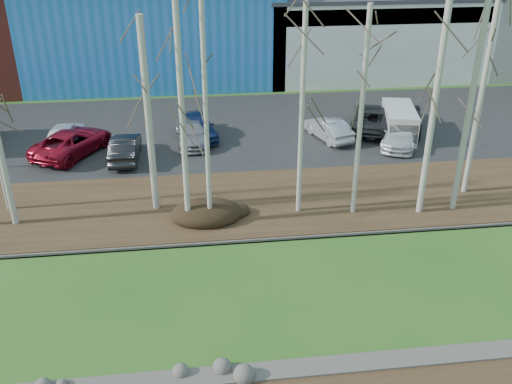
{
  "coord_description": "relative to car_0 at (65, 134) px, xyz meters",
  "views": [
    {
      "loc": [
        -3.7,
        -10.24,
        13.16
      ],
      "look_at": [
        -1.08,
        10.79,
        2.5
      ],
      "focal_mm": 40.0,
      "sensor_mm": 36.0,
      "label": 1
    }
  ],
  "objects": [
    {
      "name": "car_6",
      "position": [
        19.33,
        0.35,
        0.09
      ],
      "size": [
        4.45,
        6.25,
        1.58
      ],
      "primitive_type": "imported",
      "rotation": [
        0.0,
        0.0,
        2.78
      ],
      "color": "#242527",
      "rests_on": "parking_lot"
    },
    {
      "name": "van_white",
      "position": [
        20.48,
        -1.27,
        0.23
      ],
      "size": [
        2.63,
        4.52,
        1.85
      ],
      "rotation": [
        0.0,
        0.0,
        -0.21
      ],
      "color": "white",
      "rests_on": "parking_lot"
    },
    {
      "name": "car_3",
      "position": [
        7.62,
        -0.6,
        -0.05
      ],
      "size": [
        2.1,
        4.59,
        1.3
      ],
      "primitive_type": "imported",
      "rotation": [
        0.0,
        0.0,
        0.06
      ],
      "color": "gray",
      "rests_on": "parking_lot"
    },
    {
      "name": "car_0",
      "position": [
        0.0,
        0.0,
        0.0
      ],
      "size": [
        2.29,
        4.32,
        1.4
      ],
      "primitive_type": "imported",
      "rotation": [
        0.0,
        0.0,
        2.98
      ],
      "color": "white",
      "rests_on": "parking_lot"
    },
    {
      "name": "dirt_mound",
      "position": [
        8.05,
        -10.23,
        -0.37
      ],
      "size": [
        3.29,
        2.32,
        0.64
      ],
      "primitive_type": "ellipsoid",
      "color": "black",
      "rests_on": "far_bank"
    },
    {
      "name": "building_blue",
      "position": [
        5.18,
        15.75,
        3.32
      ],
      "size": [
        20.4,
        12.24,
        8.3
      ],
      "color": "#1D65B4",
      "rests_on": "ground"
    },
    {
      "name": "birch_6",
      "position": [
        14.98,
        -10.44,
        4.08
      ],
      "size": [
        0.23,
        0.23,
        9.54
      ],
      "color": "beige",
      "rests_on": "far_bank"
    },
    {
      "name": "birch_5",
      "position": [
        12.44,
        -10.0,
        4.23
      ],
      "size": [
        0.23,
        0.23,
        9.85
      ],
      "color": "beige",
      "rests_on": "far_bank"
    },
    {
      "name": "car_1",
      "position": [
        3.8,
        -2.71,
        0.0
      ],
      "size": [
        1.58,
        4.29,
        1.4
      ],
      "primitive_type": "imported",
      "rotation": [
        0.0,
        0.0,
        3.12
      ],
      "color": "black",
      "rests_on": "parking_lot"
    },
    {
      "name": "car_7",
      "position": [
        20.16,
        -2.45,
        -0.02
      ],
      "size": [
        3.76,
        5.08,
        1.37
      ],
      "primitive_type": "imported",
      "rotation": [
        0.0,
        0.0,
        -0.45
      ],
      "color": "silver",
      "rests_on": "parking_lot"
    },
    {
      "name": "car_8",
      "position": [
        21.12,
        0.35,
        0.09
      ],
      "size": [
        4.45,
        6.25,
        1.58
      ],
      "primitive_type": "imported",
      "rotation": [
        0.0,
        0.0,
        2.78
      ],
      "color": "#242527",
      "rests_on": "parking_lot"
    },
    {
      "name": "river",
      "position": [
        11.18,
        -16.05,
        -0.84
      ],
      "size": [
        80.0,
        8.0,
        0.9
      ],
      "primitive_type": null,
      "color": "#142031",
      "rests_on": "ground"
    },
    {
      "name": "parking_lot",
      "position": [
        11.18,
        1.75,
        -0.77
      ],
      "size": [
        80.0,
        14.0,
        0.14
      ],
      "primitive_type": "cube",
      "color": "black",
      "rests_on": "ground"
    },
    {
      "name": "building_white",
      "position": [
        23.18,
        15.73,
        2.57
      ],
      "size": [
        18.36,
        12.24,
        6.8
      ],
      "color": "beige",
      "rests_on": "ground"
    },
    {
      "name": "birch_2",
      "position": [
        5.7,
        -8.86,
        3.83
      ],
      "size": [
        0.32,
        0.32,
        9.03
      ],
      "color": "beige",
      "rests_on": "far_bank"
    },
    {
      "name": "far_bank",
      "position": [
        11.18,
        -8.75,
        -0.77
      ],
      "size": [
        80.0,
        7.0,
        0.15
      ],
      "primitive_type": "cube",
      "color": "#382616",
      "rests_on": "ground"
    },
    {
      "name": "birch_7",
      "position": [
        19.86,
        -10.66,
        5.01
      ],
      "size": [
        0.28,
        0.28,
        11.4
      ],
      "color": "beige",
      "rests_on": "far_bank"
    },
    {
      "name": "car_2",
      "position": [
        0.67,
        -1.54,
        0.05
      ],
      "size": [
        4.78,
        5.95,
        1.51
      ],
      "primitive_type": "imported",
      "rotation": [
        0.0,
        0.0,
        2.65
      ],
      "color": "maroon",
      "rests_on": "parking_lot"
    },
    {
      "name": "birch_8",
      "position": [
        18.14,
        -10.78,
        4.74
      ],
      "size": [
        0.29,
        0.29,
        10.86
      ],
      "color": "beige",
      "rests_on": "far_bank"
    },
    {
      "name": "birch_3",
      "position": [
        8.2,
        -10.71,
        4.51
      ],
      "size": [
        0.21,
        0.21,
        10.41
      ],
      "color": "beige",
      "rests_on": "far_bank"
    },
    {
      "name": "car_5",
      "position": [
        16.06,
        -0.97,
        -0.05
      ],
      "size": [
        2.52,
        4.2,
        1.31
      ],
      "primitive_type": "imported",
      "rotation": [
        0.0,
        0.0,
        3.45
      ],
      "color": "#B6B6B9",
      "rests_on": "parking_lot"
    },
    {
      "name": "birch_4",
      "position": [
        7.21,
        -10.61,
        4.42
      ],
      "size": [
        0.26,
        0.26,
        10.22
      ],
      "color": "beige",
      "rests_on": "far_bank"
    },
    {
      "name": "birch_9",
      "position": [
        21.21,
        -9.03,
        4.72
      ],
      "size": [
        0.26,
        0.26,
        10.82
      ],
      "color": "beige",
      "rests_on": "far_bank"
    },
    {
      "name": "car_4",
      "position": [
        8.03,
        0.24,
        0.04
      ],
      "size": [
        2.71,
        4.66,
        1.49
      ],
      "primitive_type": "imported",
      "rotation": [
        0.0,
        0.0,
        0.23
      ],
      "color": "navy",
      "rests_on": "parking_lot"
    },
    {
      "name": "near_bank_rocks",
      "position": [
        11.18,
        -20.15,
        -0.84
      ],
      "size": [
        80.0,
        0.8,
        0.5
      ],
      "primitive_type": null,
      "color": "#47423D",
      "rests_on": "ground"
    },
    {
      "name": "far_bank_rocks",
      "position": [
        11.18,
        -11.95,
        -0.84
      ],
      "size": [
        80.0,
        0.8,
        0.46
      ],
      "primitive_type": null,
      "color": "#47423D",
      "rests_on": "ground"
    }
  ]
}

